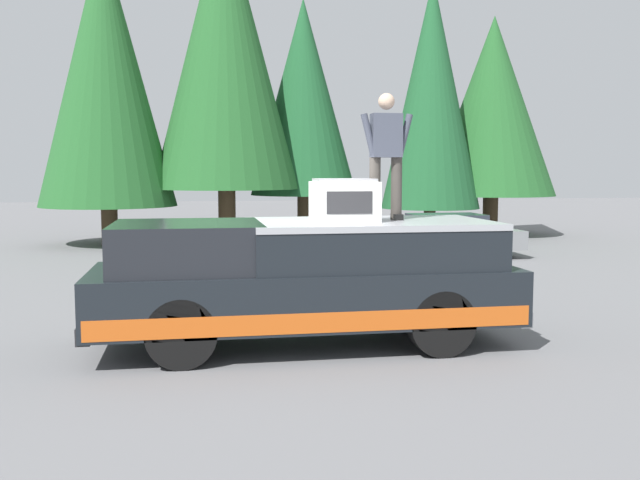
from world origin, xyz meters
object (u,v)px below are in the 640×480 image
object	(u,v)px
person_on_truck_bed	(386,153)
parked_car_grey	(443,236)
pickup_truck	(305,280)
compressor_unit	(344,200)

from	to	relation	value
person_on_truck_bed	parked_car_grey	distance (m)	9.68
pickup_truck	person_on_truck_bed	xyz separation A→B (m)	(0.10, -1.12, 1.68)
compressor_unit	person_on_truck_bed	bearing A→B (deg)	-71.36
parked_car_grey	person_on_truck_bed	bearing A→B (deg)	155.36
person_on_truck_bed	parked_car_grey	size ratio (longest dim) A/B	0.41
pickup_truck	parked_car_grey	size ratio (longest dim) A/B	1.35
pickup_truck	person_on_truck_bed	size ratio (longest dim) A/B	3.28
pickup_truck	parked_car_grey	world-z (taller)	pickup_truck
parked_car_grey	pickup_truck	bearing A→B (deg)	149.79
person_on_truck_bed	compressor_unit	bearing A→B (deg)	108.64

